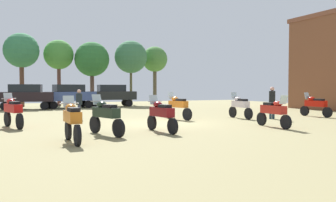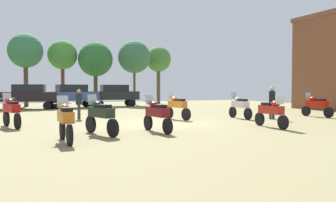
{
  "view_description": "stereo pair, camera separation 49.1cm",
  "coord_description": "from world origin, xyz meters",
  "px_view_note": "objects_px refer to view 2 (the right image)",
  "views": [
    {
      "loc": [
        -6.99,
        -15.86,
        1.77
      ],
      "look_at": [
        1.91,
        3.53,
        0.95
      ],
      "focal_mm": 37.76,
      "sensor_mm": 36.0,
      "label": 1
    },
    {
      "loc": [
        -6.54,
        -16.06,
        1.77
      ],
      "look_at": [
        1.91,
        3.53,
        0.95
      ],
      "focal_mm": 37.76,
      "sensor_mm": 36.0,
      "label": 2
    }
  ],
  "objects_px": {
    "person_1": "(272,100)",
    "car_1": "(72,94)",
    "tree_4": "(62,56)",
    "tree_6": "(158,60)",
    "motorcycle_2": "(65,120)",
    "motorcycle_5": "(240,106)",
    "car_2": "(29,95)",
    "motorcycle_4": "(11,110)",
    "motorcycle_6": "(177,106)",
    "car_5": "(114,94)",
    "motorcycle_3": "(157,114)",
    "tree_7": "(95,60)",
    "tree_1": "(134,57)",
    "tree_2": "(25,51)",
    "motorcycle_7": "(101,115)",
    "motorcycle_9": "(271,111)",
    "motorcycle_1": "(317,105)",
    "person_2": "(79,102)"
  },
  "relations": [
    {
      "from": "car_5",
      "to": "motorcycle_9",
      "type": "bearing_deg",
      "value": -172.13
    },
    {
      "from": "motorcycle_7",
      "to": "tree_1",
      "type": "distance_m",
      "value": 23.43
    },
    {
      "from": "motorcycle_2",
      "to": "tree_2",
      "type": "xyz_separation_m",
      "value": [
        -0.58,
        23.18,
        4.31
      ]
    },
    {
      "from": "motorcycle_4",
      "to": "motorcycle_5",
      "type": "height_order",
      "value": "motorcycle_4"
    },
    {
      "from": "tree_1",
      "to": "tree_2",
      "type": "height_order",
      "value": "tree_2"
    },
    {
      "from": "motorcycle_5",
      "to": "tree_6",
      "type": "relative_size",
      "value": 0.34
    },
    {
      "from": "motorcycle_7",
      "to": "car_5",
      "type": "xyz_separation_m",
      "value": [
        5.48,
        18.9,
        0.43
      ]
    },
    {
      "from": "motorcycle_6",
      "to": "person_2",
      "type": "distance_m",
      "value": 5.46
    },
    {
      "from": "tree_4",
      "to": "tree_6",
      "type": "relative_size",
      "value": 1.02
    },
    {
      "from": "motorcycle_6",
      "to": "tree_1",
      "type": "xyz_separation_m",
      "value": [
        3.04,
        16.96,
        4.1
      ]
    },
    {
      "from": "car_5",
      "to": "tree_1",
      "type": "height_order",
      "value": "tree_1"
    },
    {
      "from": "motorcycle_2",
      "to": "motorcycle_7",
      "type": "bearing_deg",
      "value": 40.98
    },
    {
      "from": "person_1",
      "to": "car_1",
      "type": "bearing_deg",
      "value": 135.14
    },
    {
      "from": "motorcycle_6",
      "to": "motorcycle_9",
      "type": "bearing_deg",
      "value": -80.64
    },
    {
      "from": "motorcycle_2",
      "to": "tree_6",
      "type": "relative_size",
      "value": 0.34
    },
    {
      "from": "motorcycle_7",
      "to": "tree_7",
      "type": "xyz_separation_m",
      "value": [
        4.39,
        21.97,
        3.75
      ]
    },
    {
      "from": "tree_6",
      "to": "motorcycle_1",
      "type": "bearing_deg",
      "value": -83.74
    },
    {
      "from": "motorcycle_3",
      "to": "car_5",
      "type": "height_order",
      "value": "car_5"
    },
    {
      "from": "motorcycle_4",
      "to": "tree_1",
      "type": "bearing_deg",
      "value": 40.65
    },
    {
      "from": "motorcycle_6",
      "to": "person_1",
      "type": "bearing_deg",
      "value": -34.26
    },
    {
      "from": "car_1",
      "to": "car_5",
      "type": "height_order",
      "value": "same"
    },
    {
      "from": "motorcycle_4",
      "to": "person_1",
      "type": "relative_size",
      "value": 1.24
    },
    {
      "from": "car_1",
      "to": "car_5",
      "type": "bearing_deg",
      "value": -85.58
    },
    {
      "from": "motorcycle_3",
      "to": "tree_6",
      "type": "bearing_deg",
      "value": 61.85
    },
    {
      "from": "car_1",
      "to": "tree_7",
      "type": "distance_m",
      "value": 5.89
    },
    {
      "from": "motorcycle_3",
      "to": "tree_4",
      "type": "distance_m",
      "value": 22.92
    },
    {
      "from": "motorcycle_4",
      "to": "tree_4",
      "type": "xyz_separation_m",
      "value": [
        4.38,
        18.54,
        4.09
      ]
    },
    {
      "from": "motorcycle_7",
      "to": "tree_7",
      "type": "bearing_deg",
      "value": 62.17
    },
    {
      "from": "motorcycle_5",
      "to": "car_2",
      "type": "height_order",
      "value": "car_2"
    },
    {
      "from": "tree_7",
      "to": "motorcycle_9",
      "type": "bearing_deg",
      "value": -82.48
    },
    {
      "from": "tree_2",
      "to": "tree_6",
      "type": "relative_size",
      "value": 1.08
    },
    {
      "from": "motorcycle_6",
      "to": "motorcycle_7",
      "type": "relative_size",
      "value": 0.96
    },
    {
      "from": "motorcycle_1",
      "to": "motorcycle_4",
      "type": "relative_size",
      "value": 0.98
    },
    {
      "from": "car_1",
      "to": "motorcycle_2",
      "type": "bearing_deg",
      "value": 163.57
    },
    {
      "from": "person_1",
      "to": "motorcycle_4",
      "type": "bearing_deg",
      "value": -169.67
    },
    {
      "from": "tree_6",
      "to": "tree_7",
      "type": "distance_m",
      "value": 7.05
    },
    {
      "from": "motorcycle_6",
      "to": "tree_1",
      "type": "distance_m",
      "value": 17.71
    },
    {
      "from": "motorcycle_7",
      "to": "car_5",
      "type": "height_order",
      "value": "car_5"
    },
    {
      "from": "car_5",
      "to": "tree_2",
      "type": "height_order",
      "value": "tree_2"
    },
    {
      "from": "car_2",
      "to": "motorcycle_3",
      "type": "bearing_deg",
      "value": -155.34
    },
    {
      "from": "tree_4",
      "to": "motorcycle_7",
      "type": "bearing_deg",
      "value": -93.36
    },
    {
      "from": "car_1",
      "to": "car_5",
      "type": "xyz_separation_m",
      "value": [
        3.96,
        0.86,
        0.0
      ]
    },
    {
      "from": "motorcycle_9",
      "to": "person_1",
      "type": "height_order",
      "value": "person_1"
    },
    {
      "from": "motorcycle_1",
      "to": "motorcycle_7",
      "type": "bearing_deg",
      "value": -173.75
    },
    {
      "from": "motorcycle_6",
      "to": "person_1",
      "type": "relative_size",
      "value": 1.2
    },
    {
      "from": "motorcycle_5",
      "to": "tree_6",
      "type": "distance_m",
      "value": 19.62
    },
    {
      "from": "motorcycle_7",
      "to": "motorcycle_9",
      "type": "xyz_separation_m",
      "value": [
        7.37,
        -0.57,
        -0.03
      ]
    },
    {
      "from": "motorcycle_7",
      "to": "person_2",
      "type": "distance_m",
      "value": 7.06
    },
    {
      "from": "motorcycle_1",
      "to": "car_5",
      "type": "height_order",
      "value": "car_5"
    },
    {
      "from": "motorcycle_9",
      "to": "tree_1",
      "type": "xyz_separation_m",
      "value": [
        0.89,
        22.12,
        4.12
      ]
    }
  ]
}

